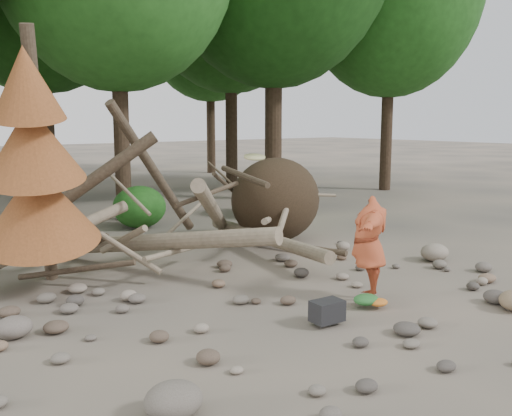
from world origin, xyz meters
TOP-DOWN VIEW (x-y plane):
  - ground at (0.00, 0.00)m, footprint 120.00×120.00m
  - deadfall_pile at (2.02, 4.24)m, footprint 8.55×5.24m
  - dead_conifer at (-3.12, 3.37)m, footprint 2.06×2.16m
  - bush_mid at (0.80, 7.80)m, footprint 1.40×1.40m
  - bush_right at (5.00, 7.00)m, footprint 2.00×2.00m
  - frisbee_thrower at (0.94, -0.04)m, footprint 3.19×1.53m
  - backpack at (-0.38, -0.46)m, footprint 0.47×0.33m
  - cloth_green at (0.63, -0.28)m, footprint 0.42×0.35m
  - cloth_orange at (0.73, -0.44)m, footprint 0.31×0.25m
  - boulder_front_left at (-3.32, -1.35)m, footprint 0.59×0.53m
  - boulder_mid_right at (3.96, 0.85)m, footprint 0.60×0.54m
  - boulder_mid_left at (-4.00, 1.72)m, footprint 0.49×0.44m

SIDE VIEW (x-z plane):
  - ground at x=0.00m, z-range 0.00..0.00m
  - cloth_orange at x=0.73m, z-range 0.00..0.11m
  - cloth_green at x=0.63m, z-range 0.00..0.16m
  - boulder_mid_left at x=-4.00m, z-range 0.00..0.29m
  - backpack at x=-0.38m, z-range 0.00..0.30m
  - boulder_front_left at x=-3.32m, z-range 0.00..0.35m
  - boulder_mid_right at x=3.96m, z-range 0.00..0.36m
  - bush_mid at x=0.80m, z-range 0.00..1.12m
  - bush_right at x=5.00m, z-range 0.00..1.60m
  - frisbee_thrower at x=0.94m, z-range -0.28..2.04m
  - deadfall_pile at x=2.02m, z-range -0.70..2.60m
  - dead_conifer at x=-3.12m, z-range -0.06..4.29m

